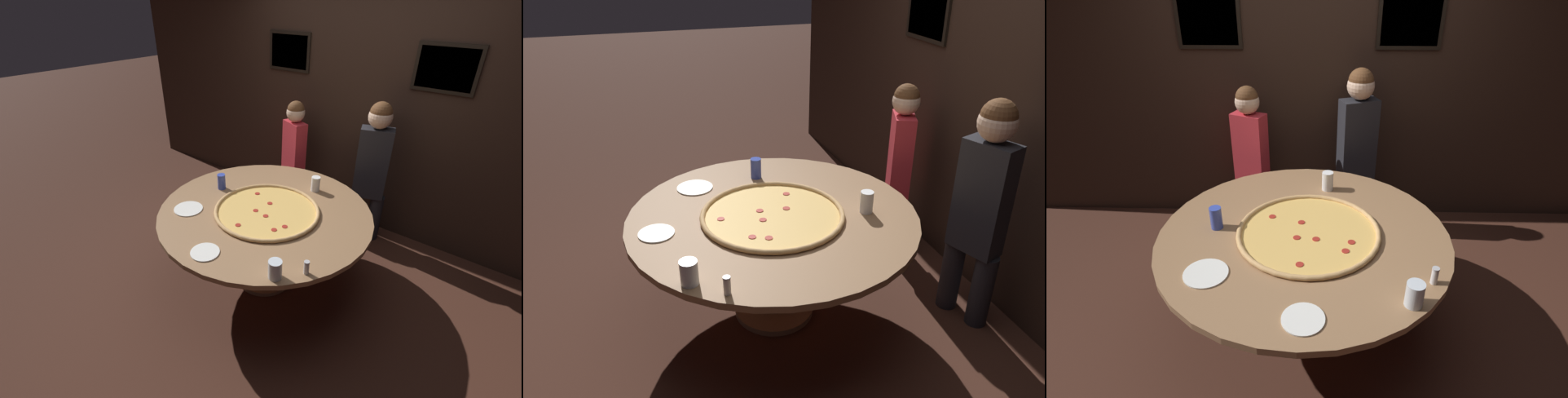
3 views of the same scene
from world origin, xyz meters
TOP-DOWN VIEW (x-y plane):
  - ground_plane at (0.00, 0.00)m, footprint 24.00×24.00m
  - back_wall at (0.00, 1.48)m, footprint 6.40×0.08m
  - dining_table at (0.00, 0.00)m, footprint 1.76×1.76m
  - giant_pizza at (0.03, -0.01)m, footprint 0.87×0.87m
  - drink_cup_centre_back at (0.55, -0.59)m, footprint 0.09×0.09m
  - drink_cup_near_right at (0.15, 0.55)m, footprint 0.08×0.08m
  - drink_cup_front_edge at (-0.54, 0.04)m, footprint 0.07×0.07m
  - white_plate_right_side at (-0.50, -0.39)m, footprint 0.24×0.24m
  - white_plate_far_back at (0.02, -0.70)m, footprint 0.21×0.21m
  - condiment_shaker at (0.68, -0.43)m, footprint 0.04×0.04m
  - diner_side_left at (0.41, 1.18)m, footprint 0.39×0.25m
  - diner_side_right at (-0.49, 1.15)m, footprint 0.35×0.24m

SIDE VIEW (x-z plane):
  - ground_plane at x=0.00m, z-range 0.00..0.00m
  - dining_table at x=0.00m, z-range 0.26..1.00m
  - white_plate_right_side at x=-0.50m, z-range 0.74..0.75m
  - white_plate_far_back at x=0.02m, z-range 0.74..0.75m
  - diner_side_right at x=-0.49m, z-range 0.09..1.42m
  - giant_pizza at x=0.03m, z-range 0.74..0.77m
  - condiment_shaker at x=0.68m, z-range 0.74..0.84m
  - drink_cup_centre_back at x=0.55m, z-range 0.74..0.87m
  - drink_cup_near_right at x=0.15m, z-range 0.74..0.88m
  - drink_cup_front_edge at x=-0.54m, z-range 0.74..0.88m
  - diner_side_left at x=0.41m, z-range 0.10..1.56m
  - back_wall at x=0.00m, z-range 0.00..2.60m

